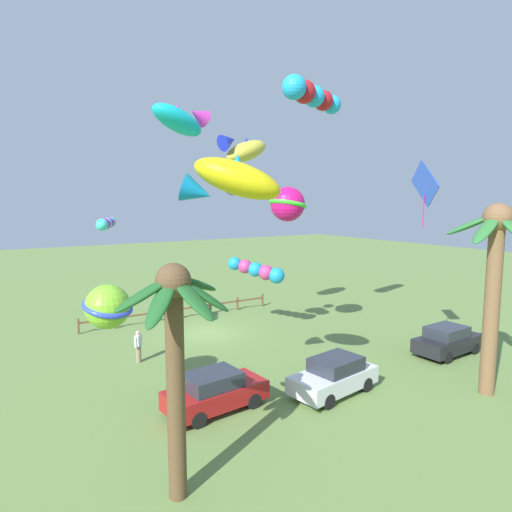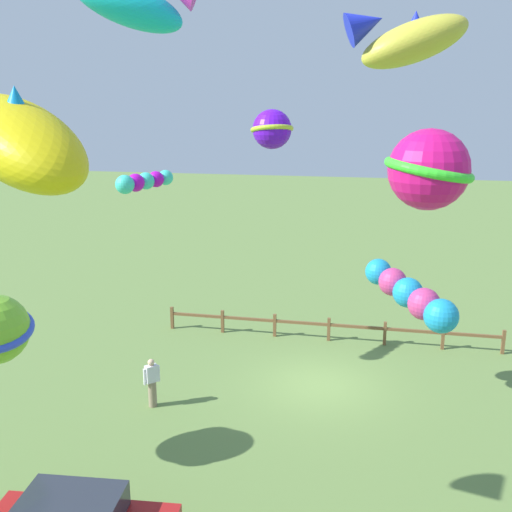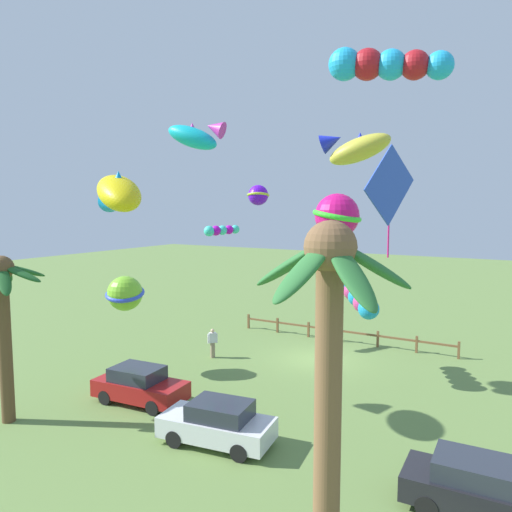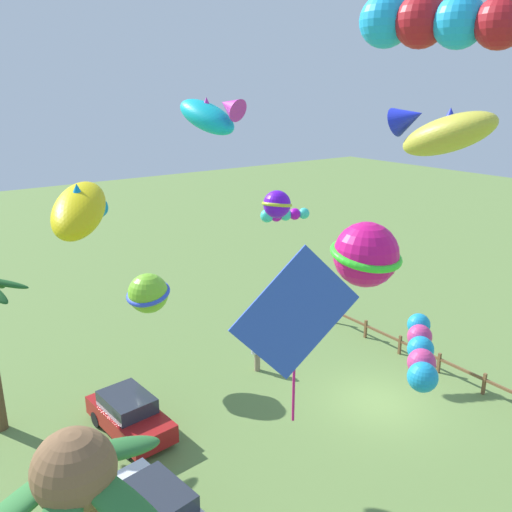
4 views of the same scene
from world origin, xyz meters
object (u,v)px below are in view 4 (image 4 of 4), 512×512
object	(u,v)px
spectator_0	(257,354)
kite_ball_7	(366,255)
kite_fish_0	(442,131)
kite_ball_9	(277,204)
kite_ball_4	(148,293)
kite_fish_5	(210,115)
kite_tube_2	(283,215)
kite_fish_6	(81,210)
parked_car_2	(129,414)
kite_diamond_1	(295,316)
parked_car_0	(155,510)
kite_tube_8	(421,353)
kite_tube_3	(449,22)

from	to	relation	value
spectator_0	kite_ball_7	bearing A→B (deg)	166.27
kite_fish_0	kite_ball_9	bearing A→B (deg)	53.27
kite_ball_7	kite_ball_9	xyz separation A→B (m)	(3.55, 0.39, 0.88)
kite_ball_4	kite_fish_5	xyz separation A→B (m)	(-3.58, -1.10, 7.42)
kite_tube_2	kite_fish_5	world-z (taller)	kite_fish_5
kite_ball_4	kite_fish_6	xyz separation A→B (m)	(-3.41, 3.58, 4.67)
parked_car_2	kite_fish_0	bearing A→B (deg)	-127.04
kite_ball_4	kite_ball_7	bearing A→B (deg)	-167.87
kite_diamond_1	kite_tube_2	xyz separation A→B (m)	(12.17, -9.62, -1.89)
parked_car_0	kite_ball_4	xyz separation A→B (m)	(8.07, -3.79, 3.20)
kite_tube_8	kite_ball_4	bearing A→B (deg)	26.99
kite_tube_2	kite_tube_8	distance (m)	9.10
kite_diamond_1	kite_fish_5	xyz separation A→B (m)	(10.11, -4.65, 2.67)
kite_fish_6	kite_tube_2	bearing A→B (deg)	-78.87
parked_car_2	kite_fish_5	xyz separation A→B (m)	(-0.34, -3.58, 10.61)
spectator_0	parked_car_2	bearing A→B (deg)	97.93
kite_diamond_1	kite_tube_8	xyz separation A→B (m)	(3.64, -8.68, -4.88)
kite_tube_2	kite_ball_9	bearing A→B (deg)	139.06
parked_car_0	kite_fish_6	bearing A→B (deg)	-2.67
spectator_0	kite_diamond_1	size ratio (longest dim) A/B	0.51
parked_car_0	spectator_0	distance (m)	9.71
kite_ball_9	kite_tube_2	bearing A→B (deg)	-40.94
kite_fish_0	kite_ball_4	xyz separation A→B (m)	(9.51, 5.84, -7.01)
parked_car_0	kite_ball_7	distance (m)	9.41
kite_tube_3	kite_ball_9	world-z (taller)	kite_tube_3
kite_diamond_1	kite_tube_8	size ratio (longest dim) A/B	1.09
parked_car_0	parked_car_2	xyz separation A→B (m)	(4.84, -1.31, 0.00)
kite_diamond_1	kite_ball_7	bearing A→B (deg)	-57.30
kite_ball_7	parked_car_0	bearing A→B (deg)	71.85
spectator_0	kite_tube_3	bearing A→B (deg)	170.40
kite_diamond_1	kite_ball_7	distance (m)	6.85
kite_ball_7	kite_tube_8	world-z (taller)	kite_ball_7
kite_tube_2	kite_ball_4	world-z (taller)	kite_tube_2
parked_car_0	kite_ball_7	bearing A→B (deg)	-108.15
kite_fish_6	kite_ball_7	distance (m)	8.79
spectator_0	kite_tube_8	distance (m)	8.36
kite_ball_7	kite_tube_8	xyz separation A→B (m)	(-0.03, -2.97, -3.96)
kite_fish_5	kite_tube_8	bearing A→B (deg)	-148.16
kite_fish_0	spectator_0	bearing A→B (deg)	14.08
parked_car_0	kite_diamond_1	world-z (taller)	kite_diamond_1
kite_fish_0	kite_diamond_1	distance (m)	10.53
kite_fish_0	kite_fish_6	distance (m)	11.46
kite_ball_4	kite_diamond_1	bearing A→B (deg)	165.44
kite_tube_3	kite_ball_7	bearing A→B (deg)	9.15
kite_tube_3	kite_ball_7	xyz separation A→B (m)	(1.75, 0.28, -5.87)
parked_car_0	kite_tube_8	world-z (taller)	kite_tube_8
kite_fish_5	kite_tube_2	bearing A→B (deg)	-67.50
spectator_0	kite_fish_0	bearing A→B (deg)	-165.92
kite_tube_8	spectator_0	bearing A→B (deg)	8.00
kite_tube_2	kite_fish_6	world-z (taller)	kite_fish_6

